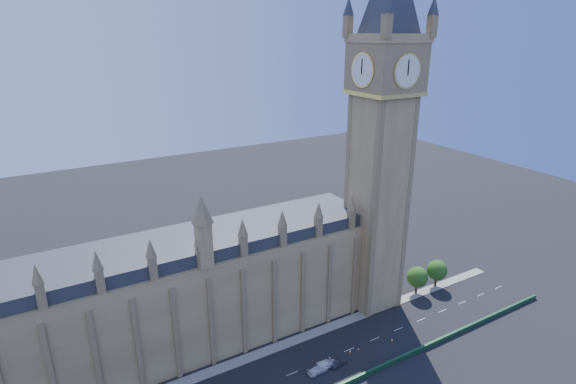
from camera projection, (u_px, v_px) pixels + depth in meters
ground at (276, 380)px, 98.82m from camera, size 400.00×400.00×0.00m
palace_westminster at (131, 309)px, 100.30m from camera, size 120.00×20.00×28.00m
elizabeth_tower at (383, 109)px, 109.80m from camera, size 20.59×20.59×105.00m
kerb_north at (257, 354)px, 106.54m from camera, size 160.00×3.00×0.16m
tree_east_near at (418, 276)px, 129.77m from camera, size 6.00×6.00×8.50m
tree_east_far at (437, 269)px, 133.54m from camera, size 6.00×6.00×8.50m
car_grey at (338, 363)px, 102.93m from camera, size 4.48×2.30×1.46m
car_silver at (327, 364)px, 102.43m from camera, size 4.79×2.16×1.53m
car_white at (318, 370)px, 100.81m from camera, size 5.27×2.56×1.48m
cone_a at (392, 340)px, 110.99m from camera, size 0.49×0.49×0.75m
cone_b at (330, 358)px, 104.88m from camera, size 0.61×0.61×0.79m
cone_c at (350, 352)px, 107.06m from camera, size 0.48×0.48×0.73m
cone_d at (359, 349)px, 107.95m from camera, size 0.43×0.43×0.64m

